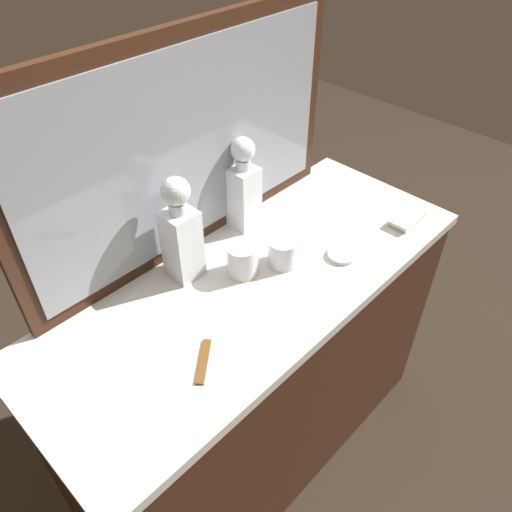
% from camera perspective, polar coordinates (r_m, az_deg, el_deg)
% --- Properties ---
extents(ground_plane, '(6.00, 6.00, 0.00)m').
position_cam_1_polar(ground_plane, '(2.05, 0.00, -20.29)').
color(ground_plane, '#2D2319').
extents(dresser, '(1.31, 0.52, 0.86)m').
position_cam_1_polar(dresser, '(1.68, 0.00, -13.20)').
color(dresser, '#381E11').
rests_on(dresser, ground_plane).
extents(dresser_mirror, '(1.04, 0.03, 0.61)m').
position_cam_1_polar(dresser_mirror, '(1.33, -7.78, 12.18)').
color(dresser_mirror, '#381E11').
rests_on(dresser_mirror, dresser).
extents(crystal_decanter_far_left, '(0.08, 0.08, 0.31)m').
position_cam_1_polar(crystal_decanter_far_left, '(1.31, -8.53, 2.04)').
color(crystal_decanter_far_left, white).
rests_on(crystal_decanter_far_left, dresser).
extents(crystal_decanter_center, '(0.08, 0.08, 0.29)m').
position_cam_1_polar(crystal_decanter_center, '(1.48, -1.42, 7.34)').
color(crystal_decanter_center, white).
rests_on(crystal_decanter_center, dresser).
extents(crystal_tumbler_front, '(0.09, 0.09, 0.08)m').
position_cam_1_polar(crystal_tumbler_front, '(1.38, 3.06, 0.34)').
color(crystal_tumbler_front, white).
rests_on(crystal_tumbler_front, dresser).
extents(crystal_tumbler_left, '(0.09, 0.09, 0.09)m').
position_cam_1_polar(crystal_tumbler_left, '(1.35, -1.55, -0.50)').
color(crystal_tumbler_left, white).
rests_on(crystal_tumbler_left, dresser).
extents(silver_brush_rear, '(0.15, 0.07, 0.02)m').
position_cam_1_polar(silver_brush_rear, '(1.62, 17.06, 4.26)').
color(silver_brush_rear, '#B7A88C').
rests_on(silver_brush_rear, dresser).
extents(porcelain_dish, '(0.08, 0.08, 0.01)m').
position_cam_1_polar(porcelain_dish, '(1.44, 9.76, 0.10)').
color(porcelain_dish, silver).
rests_on(porcelain_dish, dresser).
extents(tortoiseshell_comb, '(0.11, 0.10, 0.01)m').
position_cam_1_polar(tortoiseshell_comb, '(1.18, -6.02, -11.89)').
color(tortoiseshell_comb, brown).
rests_on(tortoiseshell_comb, dresser).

